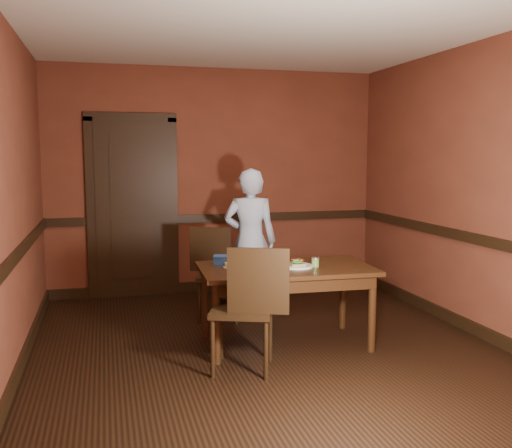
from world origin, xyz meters
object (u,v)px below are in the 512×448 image
chair_far (220,274)px  food_tub (224,260)px  person (250,241)px  chair_near (242,307)px  dining_table (285,306)px  sandwich_plate (297,265)px  sauce_jar (315,262)px  cheese_saucer (232,266)px

chair_far → food_tub: (-0.10, -0.69, 0.28)m
person → chair_near: bearing=92.0°
dining_table → sandwich_plate: bearing=-26.0°
sauce_jar → food_tub: 0.81m
dining_table → sauce_jar: size_ratio=18.35×
person → sauce_jar: bearing=121.4°
dining_table → cheese_saucer: 0.60m
chair_far → food_tub: size_ratio=4.26×
sauce_jar → food_tub: sauce_jar is taller
dining_table → chair_far: bearing=115.5°
person → dining_table: bearing=110.0°
person → sandwich_plate: (0.12, -1.18, -0.04)m
cheese_saucer → chair_near: bearing=-93.7°
person → sauce_jar: size_ratio=18.75×
food_tub → sauce_jar: bearing=-6.5°
sandwich_plate → cheese_saucer: 0.57m
sauce_jar → food_tub: size_ratio=0.38×
dining_table → person: (-0.03, 1.13, 0.41)m
chair_far → sandwich_plate: size_ratio=3.37×
sandwich_plate → chair_far: bearing=116.6°
sauce_jar → food_tub: bearing=157.3°
dining_table → chair_near: 0.71m
dining_table → cheese_saucer: cheese_saucer is taller
chair_far → cheese_saucer: size_ratio=6.42×
chair_near → food_tub: chair_near is taller
sandwich_plate → sauce_jar: sauce_jar is taller
person → sandwich_plate: size_ratio=5.58×
chair_near → sandwich_plate: (0.59, 0.42, 0.23)m
dining_table → sandwich_plate: (0.09, -0.05, 0.37)m
person → cheese_saucer: 1.15m
person → sandwich_plate: bearing=114.2°
person → sauce_jar: (0.28, -1.21, -0.02)m
chair_near → chair_far: bearing=-73.6°
chair_far → food_tub: bearing=-78.7°
cheese_saucer → person: bearing=67.7°
chair_far → chair_near: 1.40m
person → food_tub: person is taller
cheese_saucer → food_tub: 0.17m
dining_table → sandwich_plate: 0.38m
chair_far → person: bearing=48.2°
chair_near → cheese_saucer: 0.59m
food_tub → chair_near: bearing=-74.1°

